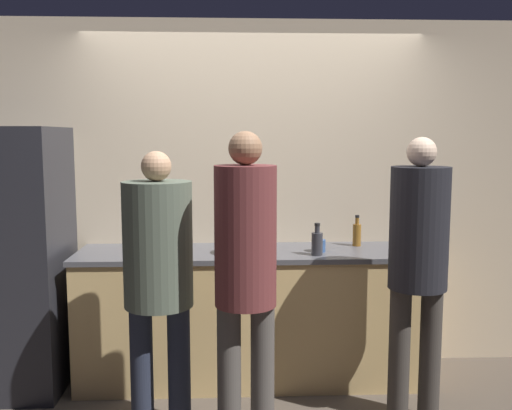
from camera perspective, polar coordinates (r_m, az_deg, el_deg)
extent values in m
plane|color=#4C4238|center=(4.01, 0.10, -18.97)|extent=(14.00, 14.00, 0.00)
cube|color=#C6B293|center=(4.32, -0.32, 0.93)|extent=(5.20, 0.06, 2.60)
cube|color=tan|center=(4.18, -0.14, -11.13)|extent=(2.47, 0.64, 0.91)
cube|color=#4C4C51|center=(4.06, -0.14, -4.77)|extent=(2.50, 0.67, 0.03)
cube|color=#232328|center=(4.29, -23.58, -5.04)|extent=(0.77, 0.72, 1.81)
cylinder|color=#232838|center=(3.46, -11.34, -16.21)|extent=(0.13, 0.13, 0.80)
cylinder|color=#232838|center=(3.43, -7.68, -16.31)|extent=(0.13, 0.13, 0.80)
cylinder|color=#515B4C|center=(3.22, -9.79, -3.89)|extent=(0.39, 0.39, 0.70)
sphere|color=tan|center=(3.17, -9.95, 3.84)|extent=(0.17, 0.17, 0.17)
cylinder|color=#4C4742|center=(3.25, -2.70, -17.18)|extent=(0.13, 0.13, 0.85)
cylinder|color=#4C4742|center=(3.25, 0.65, -17.14)|extent=(0.13, 0.13, 0.85)
cylinder|color=brown|center=(3.01, -1.06, -3.13)|extent=(0.33, 0.33, 0.75)
sphere|color=#936B4C|center=(2.96, -1.08, 5.70)|extent=(0.18, 0.18, 0.18)
cylinder|color=#38332D|center=(3.71, 14.12, -14.32)|extent=(0.13, 0.13, 0.84)
cylinder|color=#38332D|center=(3.77, 17.01, -14.08)|extent=(0.13, 0.13, 0.84)
cylinder|color=black|center=(3.54, 15.99, -2.24)|extent=(0.35, 0.35, 0.73)
sphere|color=beige|center=(3.50, 16.24, 5.13)|extent=(0.17, 0.17, 0.17)
cylinder|color=#4C3323|center=(3.95, -1.77, -4.22)|extent=(0.28, 0.28, 0.09)
ellipsoid|color=#99BC38|center=(3.94, -1.26, -3.30)|extent=(0.15, 0.12, 0.04)
cylinder|color=#ADA393|center=(4.21, 0.03, -3.24)|extent=(0.11, 0.11, 0.13)
cylinder|color=#99754C|center=(4.19, -0.14, -1.74)|extent=(0.01, 0.06, 0.25)
cylinder|color=#99754C|center=(4.20, 0.17, -1.73)|extent=(0.03, 0.05, 0.25)
cylinder|color=#99754C|center=(4.18, 0.04, -1.77)|extent=(0.05, 0.01, 0.25)
cylinder|color=#333338|center=(3.90, 6.13, -3.90)|extent=(0.08, 0.08, 0.15)
cylinder|color=#333338|center=(3.88, 6.14, -2.42)|extent=(0.03, 0.03, 0.05)
cylinder|color=black|center=(3.87, 6.15, -1.94)|extent=(0.04, 0.04, 0.02)
cylinder|color=brown|center=(4.26, 10.05, -2.98)|extent=(0.06, 0.06, 0.16)
cylinder|color=brown|center=(4.25, 10.08, -1.58)|extent=(0.03, 0.03, 0.05)
cylinder|color=black|center=(4.24, 10.09, -1.12)|extent=(0.03, 0.03, 0.02)
cylinder|color=#335184|center=(4.02, 6.29, -4.06)|extent=(0.09, 0.09, 0.09)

